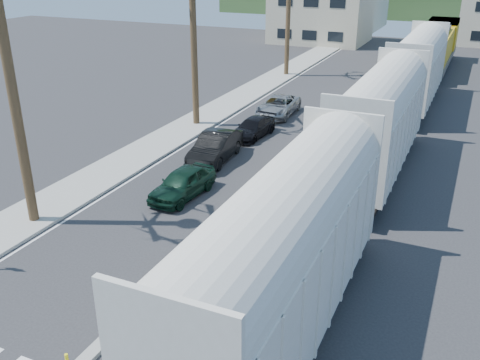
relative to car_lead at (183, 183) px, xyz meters
The scene contains 12 objects.
ground 11.63m from the car_lead, 74.09° to the right, with size 140.00×140.00×0.00m, color #28282B.
sidewalk 14.84m from the car_lead, 111.02° to the left, with size 3.00×90.00×0.15m, color gray.
rails 18.73m from the car_lead, 64.08° to the left, with size 1.56×100.00×0.06m.
median 9.38m from the car_lead, 70.10° to the left, with size 0.45×60.00×0.85m.
lane_markings 13.89m from the car_lead, 85.73° to the left, with size 9.42×90.00×0.01m.
freight_train 15.20m from the car_lead, 57.03° to the left, with size 3.00×60.94×5.85m.
buildings 60.68m from the car_lead, 93.06° to the left, with size 38.00×27.00×10.00m.
car_lead is the anchor object (origin of this frame).
car_second 5.21m from the car_lead, 98.45° to the left, with size 2.17×5.17×1.66m, color black.
car_third 10.06m from the car_lead, 92.55° to the left, with size 2.12×4.39×1.23m, color black.
car_rear 15.54m from the car_lead, 92.64° to the left, with size 2.51×5.16×1.42m, color #95979A.
cyclist 11.73m from the car_lead, 63.93° to the right, with size 1.97×2.48×2.42m.
Camera 1 is at (9.41, -9.88, 11.39)m, focal length 40.00 mm.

